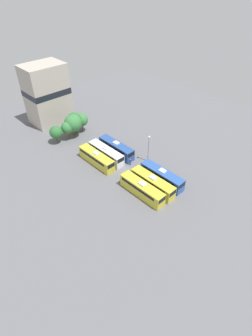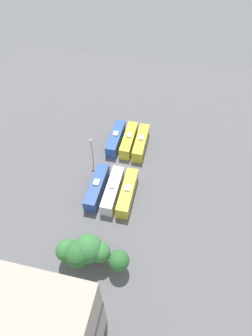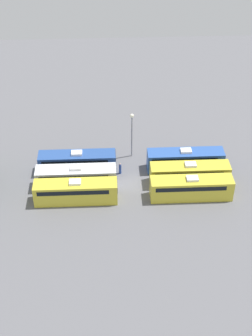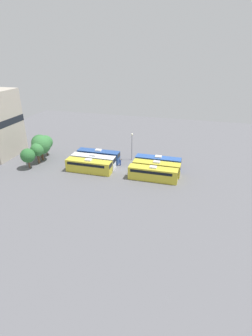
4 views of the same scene
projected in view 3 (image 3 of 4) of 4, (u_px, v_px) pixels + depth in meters
The scene contains 9 objects.
ground_plane at pixel (132, 184), 68.23m from camera, with size 111.66×111.66×0.00m, color slate.
bus_0 at pixel (191, 187), 64.85m from camera, with size 2.63×11.45×3.47m.
bus_1 at pixel (189, 173), 67.40m from camera, with size 2.63×11.45×3.47m.
bus_2 at pixel (185, 159), 70.11m from camera, with size 2.63×11.45×3.47m.
bus_3 at pixel (75, 191), 64.22m from camera, with size 2.63×11.45×3.47m.
bus_4 at pixel (76, 177), 66.79m from camera, with size 2.63×11.45×3.47m.
bus_5 at pixel (77, 162), 69.66m from camera, with size 2.63×11.45×3.47m.
worker_person at pixel (120, 169), 69.66m from camera, with size 0.36×0.36×1.85m.
light_pole at pixel (132, 128), 70.69m from camera, with size 0.60×0.60×7.59m.
Camera 3 is at (-52.88, 3.37, 43.06)m, focal length 50.00 mm.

